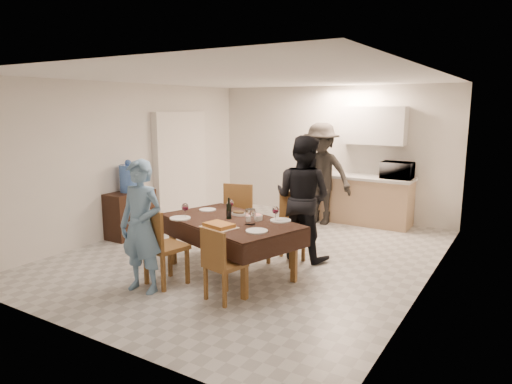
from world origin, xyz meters
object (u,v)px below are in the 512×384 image
water_jug (129,178)px  person_near (141,227)px  wine_bottle (229,208)px  person_far (302,198)px  water_pitcher (250,217)px  person_kitchen (321,174)px  savoury_tart (219,225)px  dining_table (230,222)px  microwave (397,170)px  console (131,214)px

water_jug → person_near: 2.48m
person_near → wine_bottle: bearing=59.1°
person_far → person_near: bearing=65.7°
water_pitcher → person_far: bearing=79.7°
wine_bottle → person_kitchen: (0.00, 3.01, 0.08)m
wine_bottle → water_pitcher: bearing=-14.0°
water_jug → savoury_tart: bearing=-19.9°
water_pitcher → savoury_tart: (-0.25, -0.33, -0.07)m
dining_table → person_far: size_ratio=1.17×
person_near → microwave: bearing=61.9°
water_jug → wine_bottle: (2.39, -0.49, -0.14)m
wine_bottle → water_pitcher: 0.41m
console → microwave: bearing=38.7°
console → person_far: person_far is taller
microwave → person_near: (-1.81, -4.56, -0.26)m
microwave → person_kitchen: person_kitchen is taller
console → water_jug: water_jug is taller
water_pitcher → person_near: person_near is taller
microwave → savoury_tart: bearing=73.4°
dining_table → water_pitcher: 0.38m
water_jug → microwave: (3.70, 2.97, 0.05)m
dining_table → microwave: microwave is taller
water_jug → person_far: (2.99, 0.51, -0.11)m
dining_table → console: console is taller
dining_table → wine_bottle: size_ratio=7.35×
dining_table → water_pitcher: (0.35, -0.05, 0.13)m
dining_table → microwave: 3.74m
person_far → console: bearing=13.0°
water_pitcher → person_far: size_ratio=0.11×
savoury_tart → water_pitcher: bearing=52.9°
savoury_tart → person_near: (-0.65, -0.67, 0.05)m
wine_bottle → water_jug: bearing=168.4°
dining_table → wine_bottle: wine_bottle is taller
console → microwave: (3.70, 2.97, 0.67)m
microwave → person_near: bearing=68.4°
dining_table → person_kitchen: (-0.05, 3.06, 0.26)m
console → water_pitcher: 2.89m
water_pitcher → person_far: 1.12m
water_pitcher → dining_table: bearing=171.9°
person_near → dining_table: bearing=55.9°
water_jug → person_near: (1.89, -1.59, -0.21)m
person_kitchen → console: bearing=-133.6°
dining_table → person_far: bearing=80.0°
water_jug → water_pitcher: 2.86m
water_jug → person_kitchen: bearing=46.4°
wine_bottle → person_far: bearing=59.0°
water_pitcher → microwave: 3.68m
console → microwave: size_ratio=1.53×
person_kitchen → water_pitcher: bearing=-82.7°
person_far → person_kitchen: person_kitchen is taller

